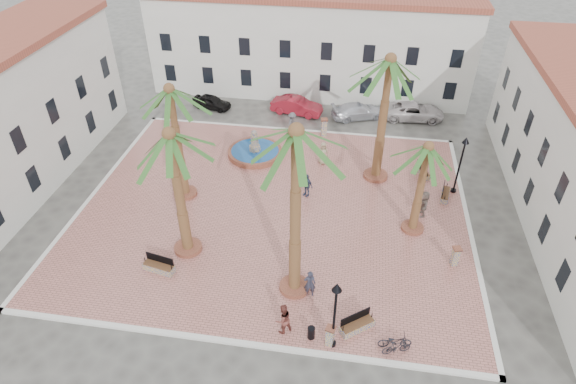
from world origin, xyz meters
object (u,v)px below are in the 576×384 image
bicycle_a (395,341)px  car_white (414,111)px  palm_nw (171,102)px  pedestrian_fountain_b (307,185)px  car_red (297,106)px  car_silver (358,111)px  bench_se (357,325)px  litter_bin (311,333)px  pedestrian_north (292,123)px  bench_ne (423,172)px  palm_e (427,158)px  bollard_se (330,336)px  bicycle_b (397,347)px  cyclist_a (310,283)px  lamppost_s (335,305)px  palm_sw (171,149)px  pedestrian_fountain_a (323,153)px  pedestrian_east (424,203)px  bollard_n (324,127)px  car_black (212,102)px  bench_s (159,267)px  palm_ne (389,74)px  fountain (255,151)px  bench_e (445,194)px  cyclist_b (283,319)px  bollard_e (455,256)px

bicycle_a → car_white: car_white is taller
palm_nw → pedestrian_fountain_b: size_ratio=4.75×
car_red → car_silver: size_ratio=0.98×
car_red → bench_se: bearing=-154.4°
litter_bin → pedestrian_north: bearing=101.2°
bench_ne → pedestrian_north: pedestrian_north is taller
palm_e → bollard_se: 11.68m
bicycle_b → bicycle_a: bearing=-8.3°
cyclist_a → car_white: bearing=-115.3°
palm_e → bollard_se: size_ratio=5.11×
lamppost_s → bench_se: bearing=44.0°
palm_nw → car_silver: (11.61, 13.75, -6.64)m
palm_sw → bollard_se: palm_sw is taller
litter_bin → pedestrian_fountain_a: pedestrian_fountain_a is taller
palm_e → pedestrian_east: (0.71, 1.59, -4.54)m
bench_se → lamppost_s: (-1.18, -1.14, 2.73)m
palm_sw → pedestrian_north: palm_sw is taller
palm_nw → bollard_n: 14.74m
lamppost_s → litter_bin: bearing=166.8°
pedestrian_east → car_black: size_ratio=0.52×
bicycle_a → car_silver: car_silver is taller
bench_s → bollard_n: (7.98, 17.27, 0.52)m
palm_ne → pedestrian_fountain_a: bearing=163.7°
fountain → pedestrian_north: bearing=58.6°
fountain → car_white: fountain is taller
bench_e → bollard_n: 11.86m
cyclist_a → car_silver: size_ratio=0.38×
palm_nw → bollard_n: palm_nw is taller
bench_s → bench_e: size_ratio=1.11×
bicycle_b → car_red: car_red is taller
palm_e → cyclist_b: (-6.97, -9.19, -4.55)m
bench_se → car_silver: 23.56m
bollard_n → cyclist_a: cyclist_a is taller
bench_e → bollard_se: 15.13m
palm_nw → cyclist_b: size_ratio=4.50×
fountain → car_silver: (7.83, 7.82, 0.24)m
bench_e → pedestrian_fountain_b: 9.77m
cyclist_b → pedestrian_east: pedestrian_east is taller
pedestrian_east → bench_se: bearing=-25.4°
palm_ne → bicycle_b: bearing=-85.6°
palm_ne → bench_e: palm_ne is taller
bicycle_b → car_red: (-8.47, 24.66, 0.18)m
bollard_se → bollard_e: 9.57m
lamppost_s → bollard_n: size_ratio=2.87×
bollard_se → pedestrian_east: 12.38m
pedestrian_north → car_silver: 6.69m
palm_ne → bicycle_a: palm_ne is taller
bench_e → pedestrian_east: size_ratio=0.94×
palm_nw → bollard_se: 16.96m
bench_s → bollard_e: 17.41m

